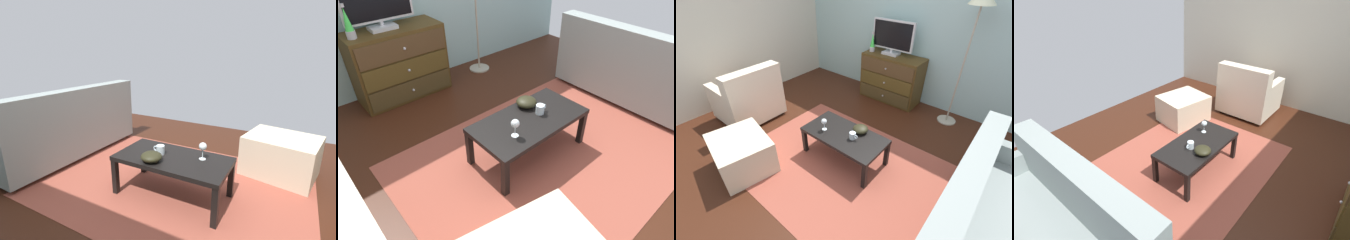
% 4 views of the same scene
% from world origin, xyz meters
% --- Properties ---
extents(ground_plane, '(5.33, 4.55, 0.05)m').
position_xyz_m(ground_plane, '(0.00, 0.00, -0.03)').
color(ground_plane, '#3C1B0F').
extents(area_rug, '(2.60, 1.90, 0.01)m').
position_xyz_m(area_rug, '(0.20, -0.20, 0.00)').
color(area_rug, '#974738').
rests_on(area_rug, ground_plane).
extents(coffee_table, '(1.03, 0.53, 0.39)m').
position_xyz_m(coffee_table, '(0.10, -0.03, 0.34)').
color(coffee_table, black).
rests_on(coffee_table, ground_plane).
extents(wine_glass, '(0.07, 0.07, 0.16)m').
position_xyz_m(wine_glass, '(-0.15, -0.12, 0.50)').
color(wine_glass, silver).
rests_on(wine_glass, coffee_table).
extents(mug, '(0.11, 0.08, 0.08)m').
position_xyz_m(mug, '(0.23, -0.03, 0.43)').
color(mug, silver).
rests_on(mug, coffee_table).
extents(bowl_decorative, '(0.19, 0.19, 0.08)m').
position_xyz_m(bowl_decorative, '(0.23, 0.13, 0.43)').
color(bowl_decorative, black).
rests_on(bowl_decorative, coffee_table).
extents(couch_large, '(0.85, 1.87, 0.88)m').
position_xyz_m(couch_large, '(1.75, -0.20, 0.34)').
color(couch_large, '#332319').
rests_on(couch_large, ground_plane).
extents(ottoman, '(0.80, 0.73, 0.43)m').
position_xyz_m(ottoman, '(-0.74, -0.95, 0.22)').
color(ottoman, beige).
rests_on(ottoman, ground_plane).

